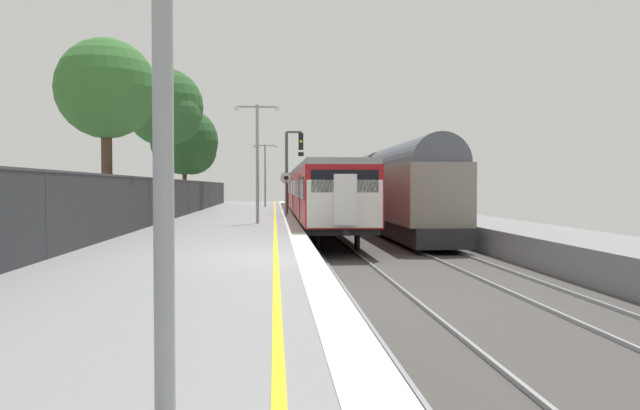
{
  "coord_description": "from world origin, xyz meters",
  "views": [
    {
      "loc": [
        -0.38,
        -14.42,
        1.63
      ],
      "look_at": [
        1.2,
        7.46,
        0.99
      ],
      "focal_mm": 35.48,
      "sensor_mm": 36.0,
      "label": 1
    }
  ],
  "objects_px": {
    "background_tree_centre": "(166,110)",
    "platform_lamp_far": "(265,169)",
    "platform_lamp_mid": "(257,153)",
    "background_tree_right": "(109,92)",
    "speed_limit_sign": "(286,188)",
    "commuter_train_at_platform": "(311,192)",
    "signal_gantry": "(291,162)",
    "freight_train_adjacent_track": "(354,187)",
    "background_tree_left": "(187,144)"
  },
  "relations": [
    {
      "from": "background_tree_centre",
      "to": "platform_lamp_far",
      "type": "bearing_deg",
      "value": 67.34
    },
    {
      "from": "background_tree_centre",
      "to": "background_tree_right",
      "type": "xyz_separation_m",
      "value": [
        0.3,
        -14.26,
        -1.08
      ]
    },
    {
      "from": "speed_limit_sign",
      "to": "background_tree_left",
      "type": "relative_size",
      "value": 0.33
    },
    {
      "from": "background_tree_centre",
      "to": "signal_gantry",
      "type": "bearing_deg",
      "value": -5.6
    },
    {
      "from": "speed_limit_sign",
      "to": "freight_train_adjacent_track",
      "type": "bearing_deg",
      "value": 71.07
    },
    {
      "from": "speed_limit_sign",
      "to": "background_tree_right",
      "type": "distance_m",
      "value": 12.42
    },
    {
      "from": "platform_lamp_mid",
      "to": "background_tree_right",
      "type": "distance_m",
      "value": 7.0
    },
    {
      "from": "commuter_train_at_platform",
      "to": "background_tree_left",
      "type": "bearing_deg",
      "value": 159.95
    },
    {
      "from": "freight_train_adjacent_track",
      "to": "commuter_train_at_platform",
      "type": "bearing_deg",
      "value": -115.57
    },
    {
      "from": "freight_train_adjacent_track",
      "to": "background_tree_left",
      "type": "height_order",
      "value": "background_tree_left"
    },
    {
      "from": "background_tree_left",
      "to": "background_tree_right",
      "type": "relative_size",
      "value": 1.02
    },
    {
      "from": "speed_limit_sign",
      "to": "background_tree_centre",
      "type": "xyz_separation_m",
      "value": [
        -7.01,
        4.45,
        4.66
      ]
    },
    {
      "from": "freight_train_adjacent_track",
      "to": "background_tree_right",
      "type": "height_order",
      "value": "background_tree_right"
    },
    {
      "from": "platform_lamp_mid",
      "to": "commuter_train_at_platform",
      "type": "bearing_deg",
      "value": 77.44
    },
    {
      "from": "commuter_train_at_platform",
      "to": "signal_gantry",
      "type": "xyz_separation_m",
      "value": [
        -1.47,
        -4.97,
        1.81
      ]
    },
    {
      "from": "signal_gantry",
      "to": "background_tree_right",
      "type": "height_order",
      "value": "background_tree_right"
    },
    {
      "from": "commuter_train_at_platform",
      "to": "freight_train_adjacent_track",
      "type": "distance_m",
      "value": 9.28
    },
    {
      "from": "speed_limit_sign",
      "to": "platform_lamp_far",
      "type": "distance_m",
      "value": 18.07
    },
    {
      "from": "speed_limit_sign",
      "to": "commuter_train_at_platform",
      "type": "bearing_deg",
      "value": 78.01
    },
    {
      "from": "commuter_train_at_platform",
      "to": "platform_lamp_mid",
      "type": "relative_size",
      "value": 7.88
    },
    {
      "from": "signal_gantry",
      "to": "platform_lamp_mid",
      "type": "distance_m",
      "value": 9.63
    },
    {
      "from": "commuter_train_at_platform",
      "to": "background_tree_right",
      "type": "distance_m",
      "value": 20.75
    },
    {
      "from": "freight_train_adjacent_track",
      "to": "background_tree_centre",
      "type": "bearing_deg",
      "value": -135.57
    },
    {
      "from": "speed_limit_sign",
      "to": "platform_lamp_mid",
      "type": "distance_m",
      "value": 6.12
    },
    {
      "from": "commuter_train_at_platform",
      "to": "speed_limit_sign",
      "type": "height_order",
      "value": "commuter_train_at_platform"
    },
    {
      "from": "background_tree_centre",
      "to": "background_tree_left",
      "type": "bearing_deg",
      "value": 88.81
    },
    {
      "from": "speed_limit_sign",
      "to": "signal_gantry",
      "type": "bearing_deg",
      "value": 84.24
    },
    {
      "from": "speed_limit_sign",
      "to": "platform_lamp_mid",
      "type": "relative_size",
      "value": 0.46
    },
    {
      "from": "background_tree_right",
      "to": "commuter_train_at_platform",
      "type": "bearing_deg",
      "value": 65.18
    },
    {
      "from": "platform_lamp_far",
      "to": "speed_limit_sign",
      "type": "bearing_deg",
      "value": -85.63
    },
    {
      "from": "freight_train_adjacent_track",
      "to": "platform_lamp_mid",
      "type": "xyz_separation_m",
      "value": [
        -7.22,
        -22.81,
        1.55
      ]
    },
    {
      "from": "freight_train_adjacent_track",
      "to": "platform_lamp_mid",
      "type": "distance_m",
      "value": 23.98
    },
    {
      "from": "commuter_train_at_platform",
      "to": "speed_limit_sign",
      "type": "distance_m",
      "value": 8.89
    },
    {
      "from": "freight_train_adjacent_track",
      "to": "signal_gantry",
      "type": "relative_size",
      "value": 11.17
    },
    {
      "from": "freight_train_adjacent_track",
      "to": "speed_limit_sign",
      "type": "bearing_deg",
      "value": -108.93
    },
    {
      "from": "freight_train_adjacent_track",
      "to": "background_tree_left",
      "type": "bearing_deg",
      "value": -157.79
    },
    {
      "from": "freight_train_adjacent_track",
      "to": "background_tree_centre",
      "type": "distance_m",
      "value": 18.6
    },
    {
      "from": "signal_gantry",
      "to": "background_tree_left",
      "type": "distance_m",
      "value": 11.01
    },
    {
      "from": "commuter_train_at_platform",
      "to": "platform_lamp_mid",
      "type": "bearing_deg",
      "value": -102.56
    },
    {
      "from": "platform_lamp_mid",
      "to": "background_tree_centre",
      "type": "bearing_deg",
      "value": 118.95
    },
    {
      "from": "commuter_train_at_platform",
      "to": "speed_limit_sign",
      "type": "xyz_separation_m",
      "value": [
        -1.85,
        -8.69,
        0.27
      ]
    },
    {
      "from": "signal_gantry",
      "to": "platform_lamp_mid",
      "type": "height_order",
      "value": "platform_lamp_mid"
    },
    {
      "from": "commuter_train_at_platform",
      "to": "platform_lamp_far",
      "type": "relative_size",
      "value": 8.14
    },
    {
      "from": "commuter_train_at_platform",
      "to": "platform_lamp_far",
      "type": "xyz_separation_m",
      "value": [
        -3.22,
        9.27,
        1.76
      ]
    },
    {
      "from": "platform_lamp_mid",
      "to": "background_tree_right",
      "type": "relative_size",
      "value": 0.74
    },
    {
      "from": "commuter_train_at_platform",
      "to": "background_tree_right",
      "type": "xyz_separation_m",
      "value": [
        -8.56,
        -18.5,
        3.85
      ]
    },
    {
      "from": "speed_limit_sign",
      "to": "platform_lamp_far",
      "type": "xyz_separation_m",
      "value": [
        -1.37,
        17.96,
        1.49
      ]
    },
    {
      "from": "background_tree_right",
      "to": "platform_lamp_far",
      "type": "bearing_deg",
      "value": 79.12
    },
    {
      "from": "freight_train_adjacent_track",
      "to": "speed_limit_sign",
      "type": "distance_m",
      "value": 18.03
    },
    {
      "from": "speed_limit_sign",
      "to": "background_tree_centre",
      "type": "height_order",
      "value": "background_tree_centre"
    }
  ]
}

